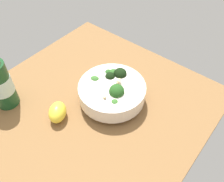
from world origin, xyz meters
The scene contains 4 objects.
ground_plane centered at (0.00, 0.00, -1.71)cm, with size 62.94×62.94×3.42cm, color brown.
bowl_of_broccoli centered at (4.73, -3.48, 3.94)cm, with size 19.14×19.14×8.89cm.
lemon_wedge centered at (-9.79, 3.94, 2.42)cm, with size 6.59×4.68×4.84cm, color yellow.
bottle_short centered at (-15.29, 19.53, 7.66)cm, with size 6.41×6.41×16.04cm.
Camera 1 is at (-31.70, -32.95, 54.86)cm, focal length 38.78 mm.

